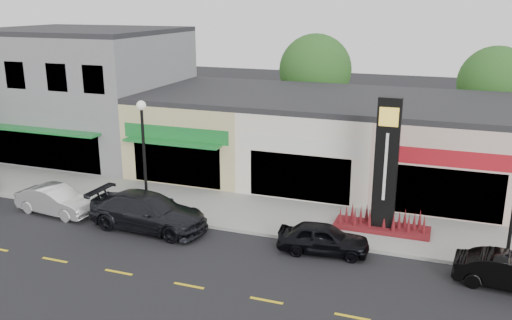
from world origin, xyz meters
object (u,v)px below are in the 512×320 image
Objects in this scene: pylon_sign at (385,185)px; car_black_sedan at (323,238)px; car_dark_sedan at (148,212)px; lamp_west_near at (144,146)px; car_black_conv at (509,272)px; car_white_van at (56,200)px.

car_black_sedan is (-2.02, -2.84, -1.64)m from pylon_sign.
pylon_sign is 1.07× the size of car_dark_sedan.
car_dark_sedan is at bearing -57.03° from lamp_west_near.
car_black_conv is at bearing -6.01° from lamp_west_near.
car_white_van is at bearing -168.66° from pylon_sign.
lamp_west_near is 3.15m from car_dark_sedan.
pylon_sign is at bearing -73.01° from car_white_van.
car_black_conv is at bearing -34.40° from pylon_sign.
car_black_conv is (6.95, -0.53, -0.01)m from car_black_sedan.
car_white_van is 5.18m from car_dark_sedan.
lamp_west_near is 9.49m from car_black_sedan.
car_white_van is 1.10× the size of car_black_sedan.
lamp_west_near is 16.27m from car_black_conv.
lamp_west_near reaches higher than car_white_van.
lamp_west_near is 11.19m from pylon_sign.
lamp_west_near is at bearing -66.60° from car_white_van.
car_black_sedan is (8.06, 0.27, -0.18)m from car_dark_sedan.
pylon_sign reaches higher than car_black_sedan.
lamp_west_near is at bearing -171.23° from pylon_sign.
pylon_sign is at bearing -41.63° from car_black_sedan.
car_black_sedan is at bearing 90.51° from car_black_conv.
lamp_west_near is 0.91× the size of pylon_sign.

